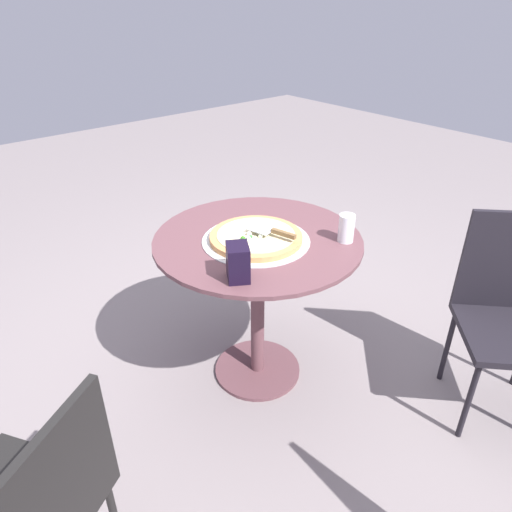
{
  "coord_description": "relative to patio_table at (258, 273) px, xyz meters",
  "views": [
    {
      "loc": [
        1.14,
        1.32,
        1.65
      ],
      "look_at": [
        0.02,
        0.02,
        0.67
      ],
      "focal_mm": 32.81,
      "sensor_mm": 36.0,
      "label": 1
    }
  ],
  "objects": [
    {
      "name": "pizza_on_tray",
      "position": [
        0.02,
        0.02,
        0.19
      ],
      "size": [
        0.45,
        0.45,
        0.05
      ],
      "color": "silver",
      "rests_on": "patio_table"
    },
    {
      "name": "napkin_dispenser",
      "position": [
        0.26,
        0.2,
        0.24
      ],
      "size": [
        0.12,
        0.13,
        0.13
      ],
      "primitive_type": "cube",
      "rotation": [
        0.0,
        0.0,
        1.02
      ],
      "color": "black",
      "rests_on": "patio_table"
    },
    {
      "name": "patio_table",
      "position": [
        0.0,
        0.0,
        0.0
      ],
      "size": [
        0.88,
        0.88,
        0.75
      ],
      "color": "brown",
      "rests_on": "ground"
    },
    {
      "name": "pizza_server",
      "position": [
        -0.02,
        0.08,
        0.23
      ],
      "size": [
        0.1,
        0.22,
        0.02
      ],
      "color": "silver",
      "rests_on": "pizza_on_tray"
    },
    {
      "name": "ground_plane",
      "position": [
        0.0,
        0.0,
        -0.57
      ],
      "size": [
        10.0,
        10.0,
        0.0
      ],
      "primitive_type": "plane",
      "color": "gray"
    },
    {
      "name": "patio_chair_near",
      "position": [
        -0.69,
        0.8,
        -0.07
      ],
      "size": [
        0.57,
        0.57,
        0.89
      ],
      "color": "black",
      "rests_on": "ground"
    },
    {
      "name": "drinking_cup",
      "position": [
        -0.26,
        0.26,
        0.23
      ],
      "size": [
        0.07,
        0.07,
        0.12
      ],
      "primitive_type": "cylinder",
      "color": "silver",
      "rests_on": "patio_table"
    }
  ]
}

